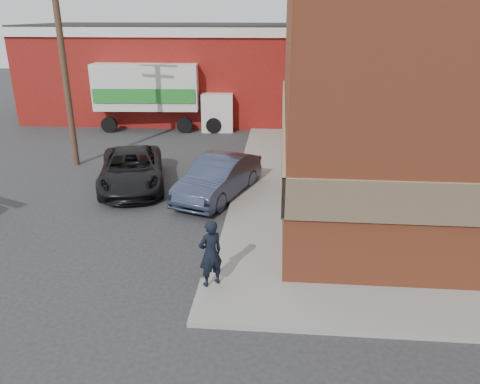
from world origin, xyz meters
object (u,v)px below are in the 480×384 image
(suv_a, at_px, (132,169))
(box_truck, at_px, (161,91))
(sedan, at_px, (218,177))
(utility_pole, at_px, (62,52))
(brick_building, at_px, (474,57))
(warehouse, at_px, (166,70))
(man, at_px, (210,253))

(suv_a, bearing_deg, box_truck, 81.36)
(suv_a, distance_m, box_truck, 9.68)
(suv_a, bearing_deg, sedan, -28.23)
(utility_pole, distance_m, sedan, 8.45)
(brick_building, height_order, warehouse, brick_building)
(brick_building, distance_m, suv_a, 13.55)
(utility_pole, xyz_separation_m, suv_a, (3.28, -2.46, -4.05))
(warehouse, distance_m, sedan, 15.30)
(warehouse, height_order, utility_pole, utility_pole)
(warehouse, bearing_deg, suv_a, -82.47)
(suv_a, bearing_deg, brick_building, -4.55)
(utility_pole, distance_m, man, 12.38)
(man, relative_size, box_truck, 0.22)
(brick_building, height_order, man, brick_building)
(warehouse, bearing_deg, sedan, -69.93)
(man, distance_m, box_truck, 17.13)
(utility_pole, relative_size, man, 5.38)
(brick_building, height_order, box_truck, brick_building)
(utility_pole, bearing_deg, sedan, -25.77)
(utility_pole, bearing_deg, man, -51.72)
(sedan, height_order, suv_a, sedan)
(brick_building, xyz_separation_m, utility_pole, (-16.00, 0.00, 0.06))
(suv_a, height_order, box_truck, box_truck)
(box_truck, bearing_deg, suv_a, -86.79)
(suv_a, bearing_deg, warehouse, 82.04)
(utility_pole, relative_size, suv_a, 1.80)
(utility_pole, xyz_separation_m, box_truck, (2.14, 7.04, -2.63))
(brick_building, relative_size, suv_a, 3.66)
(brick_building, bearing_deg, suv_a, -169.07)
(utility_pole, relative_size, box_truck, 1.19)
(suv_a, xyz_separation_m, box_truck, (-1.14, 9.50, 1.42))
(brick_building, bearing_deg, box_truck, 153.05)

